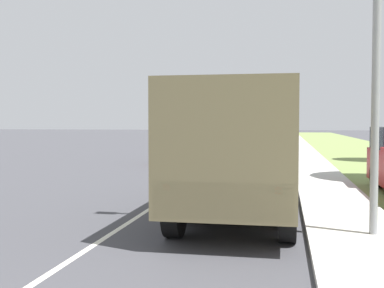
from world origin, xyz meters
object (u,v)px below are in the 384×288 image
car_second_ahead (220,142)px  car_third_ahead (272,137)px  military_truck (240,145)px  car_nearest_ahead (185,148)px

car_second_ahead → car_third_ahead: size_ratio=0.98×
military_truck → car_nearest_ahead: (-4.05, 13.62, -0.86)m
car_nearest_ahead → car_second_ahead: 11.23m
car_second_ahead → car_third_ahead: (3.62, 8.96, 0.10)m
car_nearest_ahead → car_third_ahead: (3.89, 20.19, -0.01)m
military_truck → car_nearest_ahead: military_truck is taller
military_truck → car_nearest_ahead: 14.23m
military_truck → car_second_ahead: 25.15m
car_nearest_ahead → car_third_ahead: 20.56m
military_truck → car_third_ahead: bearing=90.3°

